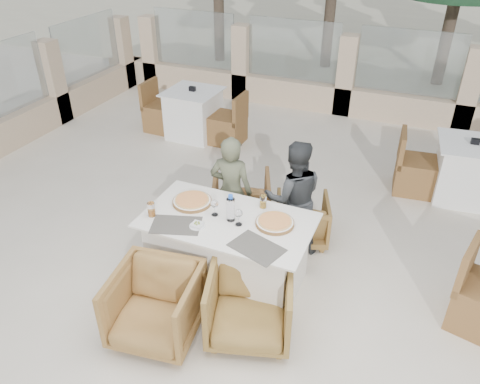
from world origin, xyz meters
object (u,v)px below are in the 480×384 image
at_px(pizza_right, 275,222).
at_px(bg_table_a, 194,114).
at_px(wine_glass_centre, 215,207).
at_px(beer_glass_right, 263,202).
at_px(armchair_near_left, 155,306).
at_px(wine_glass_near, 239,216).
at_px(beer_glass_left, 151,209).
at_px(armchair_near_right, 250,304).
at_px(armchair_far_left, 241,200).
at_px(bg_table_b, 467,171).
at_px(olive_dish, 197,224).
at_px(pizza_left, 192,201).
at_px(diner_left, 231,191).
at_px(diner_right, 294,198).
at_px(dining_table, 228,252).
at_px(armchair_far_right, 302,219).
at_px(water_bottle, 231,208).

relative_size(pizza_right, bg_table_a, 0.22).
distance_m(wine_glass_centre, beer_glass_right, 0.48).
relative_size(wine_glass_centre, armchair_near_left, 0.25).
bearing_deg(wine_glass_near, beer_glass_left, -167.09).
relative_size(beer_glass_right, armchair_near_right, 0.18).
bearing_deg(armchair_near_left, bg_table_a, 105.35).
bearing_deg(armchair_far_left, wine_glass_centre, 75.85).
bearing_deg(pizza_right, bg_table_b, 56.35).
distance_m(wine_glass_centre, armchair_far_left, 1.15).
distance_m(beer_glass_right, olive_dish, 0.69).
bearing_deg(bg_table_a, pizza_left, -61.03).
bearing_deg(armchair_near_left, diner_left, 80.31).
xyz_separation_m(armchair_near_right, diner_right, (-0.03, 1.31, 0.31)).
distance_m(beer_glass_right, bg_table_a, 3.47).
relative_size(armchair_near_left, diner_left, 0.57).
bearing_deg(wine_glass_centre, armchair_near_left, -100.37).
height_order(armchair_near_right, bg_table_b, bg_table_b).
relative_size(dining_table, bg_table_a, 0.98).
bearing_deg(dining_table, beer_glass_left, -161.95).
relative_size(beer_glass_left, armchair_near_right, 0.19).
bearing_deg(armchair_far_right, diner_right, 51.22).
height_order(water_bottle, armchair_near_right, water_bottle).
xyz_separation_m(pizza_right, diner_right, (-0.03, 0.69, -0.15)).
relative_size(olive_dish, armchair_near_right, 0.15).
xyz_separation_m(bg_table_a, bg_table_b, (4.09, -0.33, 0.00)).
xyz_separation_m(wine_glass_centre, olive_dish, (-0.07, -0.23, -0.07)).
relative_size(water_bottle, armchair_near_left, 0.37).
relative_size(wine_glass_near, olive_dish, 1.67).
height_order(armchair_far_right, armchair_near_right, armchair_near_right).
bearing_deg(bg_table_b, armchair_near_left, -130.70).
bearing_deg(pizza_right, pizza_left, 178.47).
relative_size(armchair_near_left, diner_right, 0.57).
bearing_deg(armchair_far_left, water_bottle, 84.99).
bearing_deg(diner_right, olive_dish, 34.34).
bearing_deg(wine_glass_centre, pizza_right, 7.50).
bearing_deg(bg_table_a, diner_left, -52.79).
distance_m(olive_dish, bg_table_a, 3.66).
xyz_separation_m(armchair_far_left, armchair_near_left, (-0.01, -1.88, 0.03)).
bearing_deg(armchair_far_left, olive_dish, 71.18).
height_order(pizza_left, armchair_near_left, pizza_left).
height_order(armchair_far_right, bg_table_a, bg_table_a).
xyz_separation_m(armchair_far_left, diner_left, (0.03, -0.36, 0.33)).
bearing_deg(dining_table, armchair_far_right, 64.27).
bearing_deg(beer_glass_right, bg_table_b, 50.79).
bearing_deg(pizza_left, bg_table_b, 44.56).
bearing_deg(bg_table_b, diner_left, -146.08).
distance_m(wine_glass_near, diner_left, 0.82).
height_order(armchair_far_left, bg_table_a, bg_table_a).
bearing_deg(bg_table_a, water_bottle, -55.26).
distance_m(beer_glass_right, armchair_far_right, 0.90).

